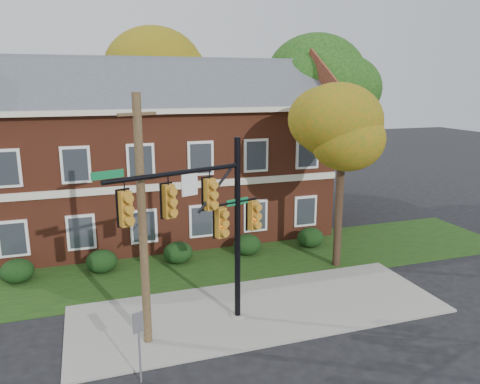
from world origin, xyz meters
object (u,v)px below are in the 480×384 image
object	(u,v)px
hedge_center	(178,253)
hedge_far_right	(310,237)
utility_pole	(142,224)
tree_near_right	(349,124)
tree_right_rear	(332,87)
hedge_right	(247,245)
apartment_building	(157,146)
tree_far_rear	(157,76)
traffic_signal	(209,216)
sign_post	(139,335)
hedge_far_left	(17,271)
hedge_left	(102,261)

from	to	relation	value
hedge_center	hedge_far_right	size ratio (longest dim) A/B	1.00
utility_pole	hedge_far_right	bearing A→B (deg)	12.46
tree_near_right	tree_right_rear	distance (m)	9.94
hedge_right	hedge_far_right	distance (m)	3.50
apartment_building	tree_far_rear	size ratio (longest dim) A/B	1.63
hedge_right	tree_near_right	size ratio (longest dim) A/B	0.16
hedge_right	traffic_signal	xyz separation A→B (m)	(-3.63, -6.43, 3.60)
tree_near_right	sign_post	size ratio (longest dim) A/B	3.90
hedge_far_left	hedge_far_right	xyz separation A→B (m)	(14.00, 0.00, 0.00)
tree_far_rear	traffic_signal	xyz separation A→B (m)	(-1.47, -19.52, -4.72)
tree_right_rear	traffic_signal	size ratio (longest dim) A/B	1.60
apartment_building	hedge_center	distance (m)	6.89
apartment_building	tree_near_right	distance (m)	10.97
hedge_right	tree_right_rear	bearing A→B (deg)	38.02
tree_right_rear	utility_pole	distance (m)	19.12
tree_right_rear	hedge_right	bearing A→B (deg)	-141.98
hedge_right	utility_pole	distance (m)	9.57
hedge_far_right	tree_right_rear	size ratio (longest dim) A/B	0.13
hedge_far_right	traffic_signal	distance (m)	10.25
hedge_left	hedge_center	world-z (taller)	same
hedge_far_left	hedge_center	world-z (taller)	same
hedge_right	tree_far_rear	world-z (taller)	tree_far_rear
utility_pole	sign_post	distance (m)	3.36
hedge_far_left	hedge_far_right	world-z (taller)	same
apartment_building	hedge_center	world-z (taller)	apartment_building
tree_near_right	utility_pole	size ratio (longest dim) A/B	1.05
hedge_center	tree_near_right	xyz separation A→B (m)	(7.22, -2.83, 6.14)
tree_near_right	hedge_far_right	bearing A→B (deg)	94.52
hedge_left	tree_right_rear	distance (m)	17.74
apartment_building	sign_post	world-z (taller)	apartment_building
tree_near_right	tree_far_rear	bearing A→B (deg)	110.27
apartment_building	hedge_far_right	xyz separation A→B (m)	(7.00, -5.25, -4.46)
hedge_far_right	traffic_signal	bearing A→B (deg)	-137.97
hedge_far_right	tree_far_rear	bearing A→B (deg)	113.37
apartment_building	tree_right_rear	xyz separation A→B (m)	(11.31, 0.86, 3.13)
apartment_building	utility_pole	world-z (taller)	apartment_building
utility_pole	hedge_center	bearing A→B (deg)	47.65
tree_near_right	utility_pole	xyz separation A→B (m)	(-9.55, -3.84, -2.53)
hedge_far_left	traffic_signal	xyz separation A→B (m)	(6.87, -6.43, 3.60)
apartment_building	utility_pole	size ratio (longest dim) A/B	2.31
tree_far_rear	tree_near_right	bearing A→B (deg)	-69.73
hedge_far_left	hedge_right	xyz separation A→B (m)	(10.50, 0.00, 0.00)
hedge_left	hedge_center	size ratio (longest dim) A/B	1.00
hedge_center	hedge_far_right	xyz separation A→B (m)	(7.00, 0.00, 0.00)
hedge_far_left	hedge_center	size ratio (longest dim) A/B	1.00
utility_pole	tree_far_rear	bearing A→B (deg)	56.37
hedge_right	utility_pole	world-z (taller)	utility_pole
hedge_far_left	sign_post	size ratio (longest dim) A/B	0.64
apartment_building	hedge_far_right	world-z (taller)	apartment_building
apartment_building	hedge_right	distance (m)	7.73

